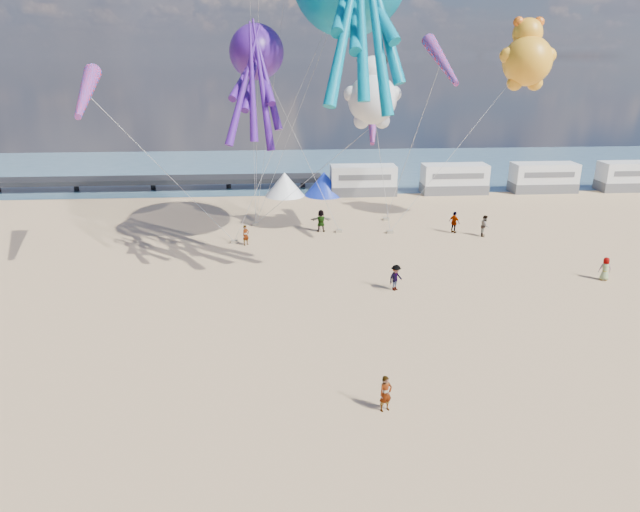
{
  "coord_description": "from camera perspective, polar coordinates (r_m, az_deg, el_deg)",
  "views": [
    {
      "loc": [
        -2.48,
        -16.97,
        13.44
      ],
      "look_at": [
        -0.83,
        6.0,
        5.36
      ],
      "focal_mm": 32.0,
      "sensor_mm": 36.0,
      "label": 1
    }
  ],
  "objects": [
    {
      "name": "windsock_right",
      "position": [
        45.64,
        5.28,
        12.83
      ],
      "size": [
        1.59,
        4.71,
        4.62
      ],
      "primitive_type": null,
      "rotation": [
        0.0,
        0.0,
        -0.15
      ],
      "color": "red"
    },
    {
      "name": "kite_teddy_orange",
      "position": [
        48.55,
        20.02,
        17.85
      ],
      "size": [
        4.63,
        4.37,
        6.36
      ],
      "primitive_type": null,
      "rotation": [
        0.0,
        0.0,
        -0.03
      ],
      "color": "orange"
    },
    {
      "name": "beachgoer_2",
      "position": [
        34.72,
        7.58,
        -2.16
      ],
      "size": [
        1.0,
        0.97,
        1.63
      ],
      "primitive_type": "imported",
      "rotation": [
        0.0,
        0.0,
        0.65
      ],
      "color": "#7F6659",
      "rests_on": "ground"
    },
    {
      "name": "water",
      "position": [
        73.25,
        -2.11,
        8.77
      ],
      "size": [
        120.0,
        120.0,
        0.0
      ],
      "primitive_type": "plane",
      "color": "#3E6076",
      "rests_on": "ground"
    },
    {
      "name": "beachgoer_3",
      "position": [
        46.96,
        13.28,
        3.29
      ],
      "size": [
        1.18,
        1.29,
        1.74
      ],
      "primitive_type": "imported",
      "rotation": [
        0.0,
        0.0,
        2.19
      ],
      "color": "#7F6659",
      "rests_on": "ground"
    },
    {
      "name": "beachgoer_1",
      "position": [
        46.71,
        16.16,
        2.92
      ],
      "size": [
        0.82,
        0.97,
        1.69
      ],
      "primitive_type": "imported",
      "rotation": [
        0.0,
        0.0,
        1.16
      ],
      "color": "#7F6659",
      "rests_on": "ground"
    },
    {
      "name": "tent_blue",
      "position": [
        58.44,
        0.4,
        7.25
      ],
      "size": [
        4.0,
        4.0,
        2.4
      ],
      "primitive_type": "cone",
      "color": "#1933CC",
      "rests_on": "ground"
    },
    {
      "name": "sandbag_a",
      "position": [
        43.84,
        -8.56,
        1.42
      ],
      "size": [
        0.5,
        0.35,
        0.22
      ],
      "primitive_type": "cube",
      "color": "gray",
      "rests_on": "ground"
    },
    {
      "name": "windsock_mid",
      "position": [
        41.06,
        12.07,
        18.54
      ],
      "size": [
        1.53,
        6.44,
        6.38
      ],
      "primitive_type": null,
      "rotation": [
        0.0,
        0.0,
        0.08
      ],
      "color": "red"
    },
    {
      "name": "kite_panda",
      "position": [
        42.56,
        5.26,
        15.34
      ],
      "size": [
        5.48,
        5.34,
        6.06
      ],
      "primitive_type": null,
      "rotation": [
        0.0,
        0.0,
        0.38
      ],
      "color": "silver"
    },
    {
      "name": "motorhome_3",
      "position": [
        68.96,
        28.66,
        7.02
      ],
      "size": [
        6.6,
        2.5,
        3.0
      ],
      "primitive_type": "cube",
      "color": "silver",
      "rests_on": "ground"
    },
    {
      "name": "motorhome_1",
      "position": [
        60.92,
        13.28,
        7.52
      ],
      "size": [
        6.6,
        2.5,
        3.0
      ],
      "primitive_type": "cube",
      "color": "silver",
      "rests_on": "ground"
    },
    {
      "name": "beachgoer_5",
      "position": [
        43.11,
        -7.43,
        2.08
      ],
      "size": [
        1.38,
        1.27,
        1.54
      ],
      "primitive_type": "imported",
      "rotation": [
        0.0,
        0.0,
        0.71
      ],
      "color": "#7F6659",
      "rests_on": "ground"
    },
    {
      "name": "motorhome_0",
      "position": [
        58.82,
        4.32,
        7.57
      ],
      "size": [
        6.6,
        2.5,
        3.0
      ],
      "primitive_type": "cube",
      "color": "silver",
      "rests_on": "ground"
    },
    {
      "name": "pier",
      "position": [
        67.25,
        -26.5,
        6.66
      ],
      "size": [
        60.0,
        3.0,
        0.5
      ],
      "primitive_type": "cube",
      "color": "black",
      "rests_on": "ground"
    },
    {
      "name": "sandbag_e",
      "position": [
        48.27,
        -6.45,
        3.19
      ],
      "size": [
        0.5,
        0.35,
        0.22
      ],
      "primitive_type": "cube",
      "color": "gray",
      "rests_on": "ground"
    },
    {
      "name": "windsock_left",
      "position": [
        38.61,
        -22.37,
        14.87
      ],
      "size": [
        1.87,
        6.72,
        6.64
      ],
      "primitive_type": null,
      "rotation": [
        0.0,
        0.0,
        0.12
      ],
      "color": "red"
    },
    {
      "name": "beachgoer_4",
      "position": [
        46.04,
        0.1,
        3.54
      ],
      "size": [
        1.08,
        0.48,
        1.81
      ],
      "primitive_type": "imported",
      "rotation": [
        0.0,
        0.0,
        3.11
      ],
      "color": "#7F6659",
      "rests_on": "ground"
    },
    {
      "name": "kite_octopus_purple",
      "position": [
        39.59,
        -6.37,
        19.61
      ],
      "size": [
        3.99,
        8.65,
        9.72
      ],
      "primitive_type": null,
      "rotation": [
        0.0,
        0.0,
        0.04
      ],
      "color": "#441682"
    },
    {
      "name": "standing_person",
      "position": [
        23.45,
        6.58,
        -13.51
      ],
      "size": [
        0.65,
        0.54,
        1.53
      ],
      "primitive_type": "imported",
      "rotation": [
        0.0,
        0.0,
        0.37
      ],
      "color": "tan",
      "rests_on": "ground"
    },
    {
      "name": "beachgoer_0",
      "position": [
        40.26,
        26.62,
        -1.16
      ],
      "size": [
        0.61,
        0.47,
        1.51
      ],
      "primitive_type": "imported",
      "rotation": [
        0.0,
        0.0,
        2.93
      ],
      "color": "#7F6659",
      "rests_on": "ground"
    },
    {
      "name": "tent_white",
      "position": [
        58.27,
        -3.56,
        7.18
      ],
      "size": [
        4.0,
        4.0,
        2.4
      ],
      "primitive_type": "cone",
      "color": "white",
      "rests_on": "ground"
    },
    {
      "name": "ground",
      "position": [
        21.78,
        3.5,
        -18.79
      ],
      "size": [
        120.0,
        120.0,
        0.0
      ],
      "primitive_type": "plane",
      "color": "tan",
      "rests_on": "ground"
    },
    {
      "name": "sandbag_b",
      "position": [
        46.1,
        1.91,
        2.52
      ],
      "size": [
        0.5,
        0.35,
        0.22
      ],
      "primitive_type": "cube",
      "color": "gray",
      "rests_on": "ground"
    },
    {
      "name": "sandbag_c",
      "position": [
        46.15,
        7.03,
        2.4
      ],
      "size": [
        0.5,
        0.35,
        0.22
      ],
      "primitive_type": "cube",
      "color": "gray",
      "rests_on": "ground"
    },
    {
      "name": "sandbag_d",
      "position": [
        49.85,
        6.62,
        3.7
      ],
      "size": [
        0.5,
        0.35,
        0.22
      ],
      "primitive_type": "cube",
      "color": "gray",
      "rests_on": "ground"
    },
    {
      "name": "motorhome_2",
      "position": [
        64.36,
        21.45,
        7.32
      ],
      "size": [
        6.6,
        2.5,
        3.0
      ],
      "primitive_type": "cube",
      "color": "silver",
      "rests_on": "ground"
    }
  ]
}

